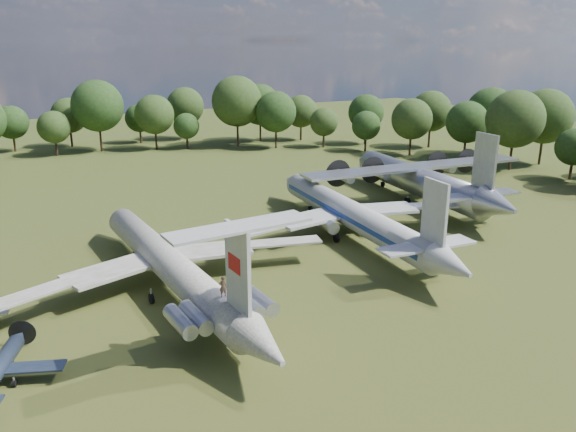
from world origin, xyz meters
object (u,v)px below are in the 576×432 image
person_on_il62 (223,286)px  il62_airliner (170,270)px  an12_transport (419,185)px  tu104_jet (352,219)px

person_on_il62 → il62_airliner: bearing=-86.0°
an12_transport → person_on_il62: size_ratio=23.99×
tu104_jet → person_on_il62: size_ratio=26.67×
il62_airliner → tu104_jet: tu104_jet is taller
tu104_jet → an12_transport: 21.13m
il62_airliner → an12_transport: 47.42m
an12_transport → person_on_il62: 52.14m
an12_transport → il62_airliner: bearing=-157.0°
il62_airliner → person_on_il62: size_ratio=25.95×
an12_transport → person_on_il62: bearing=-143.1°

